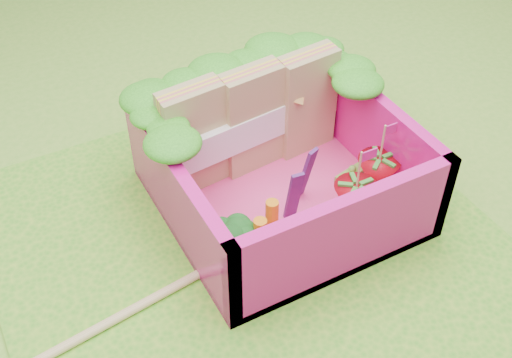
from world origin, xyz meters
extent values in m
plane|color=#6DB433|center=(0.00, 0.00, 0.00)|extent=(14.00, 14.00, 0.00)
cube|color=#4DAE27|center=(0.00, 0.00, 0.01)|extent=(2.60, 2.60, 0.03)
cube|color=#F33E8B|center=(0.32, 0.22, 0.06)|extent=(1.30, 1.30, 0.05)
cube|color=#DF1285|center=(0.32, 0.84, 0.31)|extent=(1.30, 0.07, 0.55)
cube|color=#DF1285|center=(0.32, -0.39, 0.31)|extent=(1.30, 0.07, 0.55)
cube|color=#DF1285|center=(-0.30, 0.22, 0.31)|extent=(0.07, 1.30, 0.55)
cube|color=#DF1285|center=(0.93, 0.22, 0.31)|extent=(0.07, 1.30, 0.55)
ellipsoid|color=#258418|center=(-0.18, 0.80, 0.64)|extent=(0.30, 0.30, 0.11)
ellipsoid|color=#258418|center=(0.02, 0.80, 0.64)|extent=(0.30, 0.30, 0.11)
ellipsoid|color=#258418|center=(0.22, 0.80, 0.64)|extent=(0.30, 0.30, 0.11)
ellipsoid|color=#258418|center=(0.42, 0.80, 0.64)|extent=(0.30, 0.30, 0.11)
ellipsoid|color=#258418|center=(0.62, 0.80, 0.64)|extent=(0.30, 0.30, 0.11)
ellipsoid|color=#258418|center=(0.82, 0.80, 0.64)|extent=(0.30, 0.30, 0.11)
ellipsoid|color=#258418|center=(-0.26, 0.32, 0.64)|extent=(0.27, 0.27, 0.10)
ellipsoid|color=#258418|center=(-0.26, 0.46, 0.64)|extent=(0.27, 0.27, 0.10)
ellipsoid|color=#258418|center=(-0.26, 0.60, 0.64)|extent=(0.27, 0.27, 0.10)
ellipsoid|color=#258418|center=(-0.26, 0.74, 0.64)|extent=(0.27, 0.27, 0.10)
ellipsoid|color=#258418|center=(0.90, 0.32, 0.64)|extent=(0.27, 0.27, 0.10)
ellipsoid|color=#258418|center=(0.90, 0.46, 0.64)|extent=(0.27, 0.27, 0.10)
ellipsoid|color=#258418|center=(0.90, 0.60, 0.64)|extent=(0.27, 0.27, 0.10)
ellipsoid|color=#258418|center=(0.90, 0.74, 0.64)|extent=(0.27, 0.27, 0.10)
cube|color=tan|center=(-0.05, 0.56, 0.41)|extent=(0.38, 0.19, 0.65)
cube|color=tan|center=(0.32, 0.56, 0.41)|extent=(0.38, 0.19, 0.65)
cube|color=tan|center=(0.69, 0.56, 0.41)|extent=(0.38, 0.19, 0.65)
cube|color=white|center=(0.32, 0.56, 0.37)|extent=(1.19, 0.29, 0.20)
cylinder|color=#78AE54|center=(-0.15, -0.09, 0.15)|extent=(0.12, 0.12, 0.13)
ellipsoid|color=#15511E|center=(-0.15, -0.09, 0.27)|extent=(0.34, 0.34, 0.12)
cylinder|color=orange|center=(-0.01, -0.14, 0.22)|extent=(0.07, 0.07, 0.28)
cylinder|color=orange|center=(0.12, -0.03, 0.21)|extent=(0.07, 0.07, 0.26)
cube|color=#4C1856|center=(0.28, 0.02, 0.27)|extent=(0.07, 0.03, 0.38)
cube|color=#4C1856|center=(0.43, 0.14, 0.27)|extent=(0.07, 0.04, 0.38)
cone|color=red|center=(0.58, -0.13, 0.20)|extent=(0.24, 0.24, 0.24)
cylinder|color=tan|center=(0.58, -0.13, 0.44)|extent=(0.01, 0.01, 0.24)
cube|color=#D3238C|center=(0.63, -0.13, 0.52)|extent=(0.10, 0.01, 0.06)
cone|color=red|center=(0.82, -0.01, 0.20)|extent=(0.24, 0.24, 0.24)
cylinder|color=tan|center=(0.82, -0.01, 0.44)|extent=(0.01, 0.01, 0.24)
cube|color=#D3238C|center=(0.87, -0.01, 0.52)|extent=(0.10, 0.01, 0.06)
cube|color=#63B137|center=(0.82, 0.17, 0.11)|extent=(0.33, 0.14, 0.05)
cube|color=#63B137|center=(0.51, -0.16, 0.11)|extent=(0.21, 0.32, 0.05)
cube|color=#D5B774|center=(-1.11, -0.16, 0.05)|extent=(2.14, 0.33, 0.04)
cube|color=#D5B774|center=(-1.05, -0.15, 0.05)|extent=(2.14, 0.33, 0.04)
camera|label=1|loc=(-1.08, -2.06, 2.64)|focal=45.00mm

